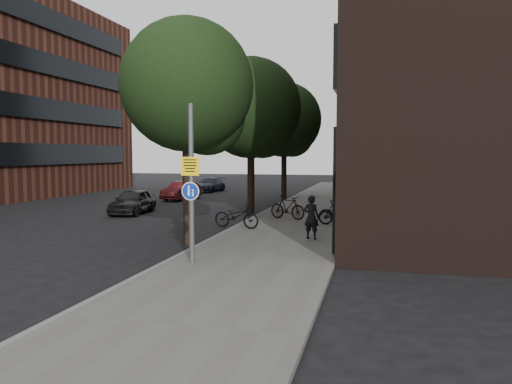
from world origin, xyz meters
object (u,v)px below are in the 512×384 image
(pedestrian, at_px, (311,217))
(parked_bike_facade_near, at_px, (338,214))
(parked_car_near, at_px, (133,201))
(signpost, at_px, (191,183))

(pedestrian, bearing_deg, parked_bike_facade_near, -84.82)
(pedestrian, bearing_deg, parked_car_near, -17.03)
(pedestrian, relative_size, parked_bike_facade_near, 0.93)
(pedestrian, distance_m, parked_car_near, 11.57)
(parked_car_near, bearing_deg, parked_bike_facade_near, -17.72)
(parked_car_near, bearing_deg, signpost, -61.37)
(signpost, xyz_separation_m, parked_car_near, (-7.24, 10.51, -1.64))
(signpost, height_order, parked_car_near, signpost)
(signpost, relative_size, parked_car_near, 1.16)
(parked_car_near, bearing_deg, pedestrian, -37.32)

